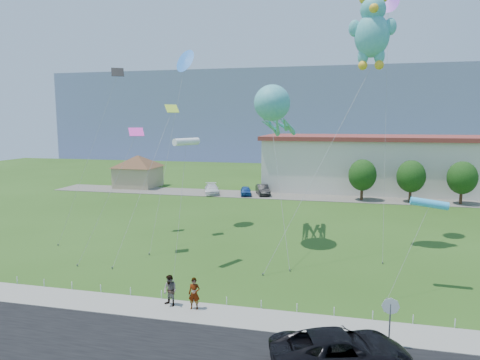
% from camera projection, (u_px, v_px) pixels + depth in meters
% --- Properties ---
extents(ground, '(160.00, 160.00, 0.00)m').
position_uv_depth(ground, '(216.00, 295.00, 25.90)').
color(ground, '#284B15').
rests_on(ground, ground).
extents(sidewalk, '(80.00, 2.50, 0.10)m').
position_uv_depth(sidewalk, '(202.00, 314.00, 23.25)').
color(sidewalk, gray).
rests_on(sidewalk, ground).
extents(parking_strip, '(70.00, 6.00, 0.06)m').
position_uv_depth(parking_strip, '(287.00, 196.00, 59.65)').
color(parking_strip, '#59544C').
rests_on(parking_strip, ground).
extents(hill_ridge, '(160.00, 50.00, 25.00)m').
position_uv_depth(hill_ridge, '(319.00, 114.00, 139.90)').
color(hill_ridge, gray).
rests_on(hill_ridge, ground).
extents(pavilion, '(9.20, 9.20, 5.00)m').
position_uv_depth(pavilion, '(138.00, 168.00, 67.55)').
color(pavilion, tan).
rests_on(pavilion, ground).
extents(warehouse, '(61.00, 15.00, 8.20)m').
position_uv_depth(warehouse, '(474.00, 165.00, 61.90)').
color(warehouse, beige).
rests_on(warehouse, ground).
extents(stop_sign, '(0.80, 0.07, 2.50)m').
position_uv_depth(stop_sign, '(390.00, 311.00, 19.45)').
color(stop_sign, slate).
rests_on(stop_sign, ground).
extents(rope_fence, '(26.05, 0.05, 0.50)m').
position_uv_depth(rope_fence, '(210.00, 299.00, 24.62)').
color(rope_fence, white).
rests_on(rope_fence, ground).
extents(tree_near, '(3.60, 3.60, 5.47)m').
position_uv_depth(tree_near, '(362.00, 175.00, 55.97)').
color(tree_near, '#3F2B19').
rests_on(tree_near, ground).
extents(tree_mid, '(3.60, 3.60, 5.47)m').
position_uv_depth(tree_mid, '(411.00, 176.00, 54.61)').
color(tree_mid, '#3F2B19').
rests_on(tree_mid, ground).
extents(tree_far, '(3.60, 3.60, 5.47)m').
position_uv_depth(tree_far, '(462.00, 178.00, 53.26)').
color(tree_far, '#3F2B19').
rests_on(tree_far, ground).
extents(suv, '(6.48, 4.52, 1.64)m').
position_uv_depth(suv, '(341.00, 351.00, 17.90)').
color(suv, black).
rests_on(suv, road).
extents(pedestrian_left, '(0.69, 0.49, 1.78)m').
position_uv_depth(pedestrian_left, '(194.00, 293.00, 23.60)').
color(pedestrian_left, gray).
rests_on(pedestrian_left, sidewalk).
extents(pedestrian_right, '(1.05, 0.94, 1.77)m').
position_uv_depth(pedestrian_right, '(170.00, 291.00, 24.02)').
color(pedestrian_right, gray).
rests_on(pedestrian_right, sidewalk).
extents(parked_car_white, '(3.38, 5.10, 1.37)m').
position_uv_depth(parked_car_white, '(212.00, 189.00, 61.22)').
color(parked_car_white, silver).
rests_on(parked_car_white, parking_strip).
extents(parked_car_blue, '(2.27, 3.84, 1.23)m').
position_uv_depth(parked_car_blue, '(246.00, 191.00, 60.00)').
color(parked_car_blue, '#1A458F').
rests_on(parked_car_blue, parking_strip).
extents(parked_car_black, '(2.89, 4.60, 1.43)m').
position_uv_depth(parked_car_black, '(263.00, 190.00, 60.39)').
color(parked_car_black, black).
rests_on(parked_car_black, parking_strip).
extents(octopus_kite, '(3.85, 12.50, 13.36)m').
position_uv_depth(octopus_kite, '(274.00, 111.00, 35.85)').
color(octopus_kite, teal).
rests_on(octopus_kite, ground).
extents(teddy_bear_kite, '(8.91, 10.01, 20.26)m').
position_uv_depth(teddy_bear_kite, '(372.00, 30.00, 33.57)').
color(teddy_bear_kite, teal).
rests_on(teddy_bear_kite, ground).
extents(small_kite_purple, '(1.80, 8.26, 21.22)m').
position_uv_depth(small_kite_purple, '(388.00, 6.00, 35.68)').
color(small_kite_purple, purple).
rests_on(small_kite_purple, ground).
extents(small_kite_yellow, '(1.59, 10.28, 11.95)m').
position_uv_depth(small_kite_yellow, '(166.00, 125.00, 36.90)').
color(small_kite_yellow, '#AFDA33').
rests_on(small_kite_yellow, ground).
extents(small_kite_cyan, '(2.82, 3.84, 5.84)m').
position_uv_depth(small_kite_cyan, '(429.00, 204.00, 26.27)').
color(small_kite_cyan, '#35B1F1').
rests_on(small_kite_cyan, ground).
extents(small_kite_white, '(0.59, 4.84, 9.42)m').
position_uv_depth(small_kite_white, '(186.00, 143.00, 30.13)').
color(small_kite_white, white).
rests_on(small_kite_white, ground).
extents(small_kite_pink, '(3.55, 4.95, 10.03)m').
position_uv_depth(small_kite_pink, '(130.00, 145.00, 32.82)').
color(small_kite_pink, '#FA37B8').
rests_on(small_kite_pink, ground).
extents(small_kite_blue, '(1.80, 10.43, 16.83)m').
position_uv_depth(small_kite_blue, '(184.00, 64.00, 40.59)').
color(small_kite_blue, blue).
rests_on(small_kite_blue, ground).
extents(small_kite_black, '(3.79, 6.24, 15.24)m').
position_uv_depth(small_kite_black, '(110.00, 93.00, 38.28)').
color(small_kite_black, black).
rests_on(small_kite_black, ground).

